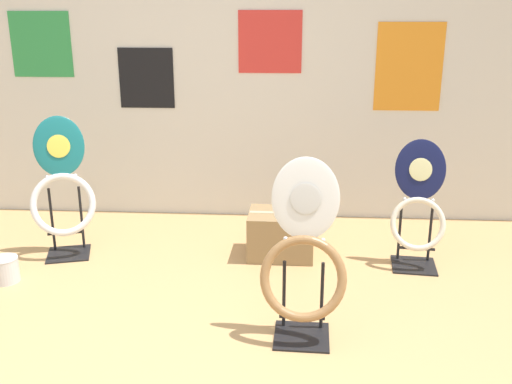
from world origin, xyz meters
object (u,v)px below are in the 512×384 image
object	(u,v)px
toilet_seat_display_white_plain	(304,262)
toilet_seat_display_navy_moon	(418,211)
paint_can	(5,269)
storage_box	(281,234)
toilet_seat_display_teal_sax	(62,191)

from	to	relation	value
toilet_seat_display_white_plain	toilet_seat_display_navy_moon	distance (m)	1.19
paint_can	storage_box	world-z (taller)	storage_box
toilet_seat_display_white_plain	toilet_seat_display_teal_sax	world-z (taller)	toilet_seat_display_teal_sax
paint_can	storage_box	bearing A→B (deg)	17.35
toilet_seat_display_white_plain	toilet_seat_display_navy_moon	size ratio (longest dim) A/B	1.12
toilet_seat_display_white_plain	paint_can	distance (m)	1.92
toilet_seat_display_navy_moon	paint_can	xyz separation A→B (m)	(-2.57, -0.42, -0.29)
toilet_seat_display_teal_sax	storage_box	world-z (taller)	toilet_seat_display_teal_sax
toilet_seat_display_white_plain	storage_box	bearing A→B (deg)	97.40
toilet_seat_display_white_plain	toilet_seat_display_teal_sax	bearing A→B (deg)	149.24
storage_box	toilet_seat_display_teal_sax	bearing A→B (deg)	-176.57
paint_can	storage_box	size ratio (longest dim) A/B	0.38
toilet_seat_display_teal_sax	toilet_seat_display_navy_moon	xyz separation A→B (m)	(2.34, -0.02, -0.08)
paint_can	storage_box	distance (m)	1.77
toilet_seat_display_white_plain	paint_can	world-z (taller)	toilet_seat_display_white_plain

